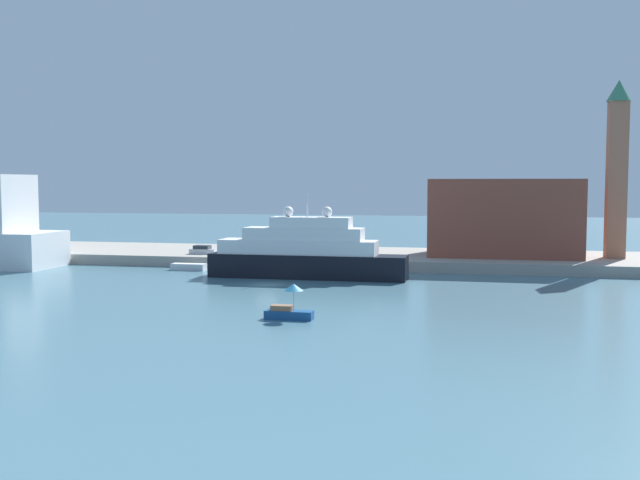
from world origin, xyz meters
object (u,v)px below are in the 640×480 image
mooring_bollard (302,255)px  work_barge (189,267)px  large_yacht (305,253)px  small_motorboat (289,307)px  person_figure (232,250)px  parked_car (203,250)px  bell_tower (617,164)px  harbor_building (504,217)px

mooring_bollard → work_barge: bearing=-161.2°
large_yacht → work_barge: large_yacht is taller
small_motorboat → work_barge: small_motorboat is taller
mooring_bollard → large_yacht: bearing=-73.8°
large_yacht → person_figure: (-14.28, 12.42, -0.85)m
work_barge → mooring_bollard: size_ratio=5.67×
parked_car → mooring_bollard: size_ratio=4.69×
small_motorboat → person_figure: (-19.88, 41.59, 1.23)m
large_yacht → parked_car: size_ratio=6.41×
work_barge → bell_tower: bearing=14.2°
bell_tower → parked_car: (-60.58, -6.69, -13.03)m
small_motorboat → mooring_bollard: size_ratio=5.11×
harbor_building → parked_car: 45.86m
large_yacht → harbor_building: (25.67, 20.54, 4.04)m
work_barge → harbor_building: size_ratio=0.22×
small_motorboat → harbor_building: 53.96m
large_yacht → parked_car: large_yacht is taller
harbor_building → mooring_bollard: 30.91m
bell_tower → work_barge: bearing=-165.8°
work_barge → bell_tower: (59.50, 15.03, 14.67)m
bell_tower → person_figure: 57.49m
work_barge → person_figure: 8.62m
work_barge → bell_tower: 63.10m
parked_car → small_motorboat: bearing=-59.6°
large_yacht → harbor_building: bearing=38.7°
person_figure → small_motorboat: bearing=-64.5°
small_motorboat → harbor_building: size_ratio=0.20×
small_motorboat → parked_car: (-24.92, 42.52, 0.96)m
large_yacht → work_barge: bearing=164.6°
work_barge → mooring_bollard: 16.21m
large_yacht → parked_car: 23.52m
harbor_building → person_figure: harbor_building is taller
work_barge → bell_tower: bell_tower is taller
large_yacht → harbor_building: size_ratio=1.18×
bell_tower → harbor_building: bearing=178.2°
harbor_building → bell_tower: bearing=-1.8°
large_yacht → bell_tower: bell_tower is taller
harbor_building → bell_tower: bell_tower is taller
parked_car → large_yacht: bearing=-34.6°
harbor_building → parked_car: harbor_building is taller
small_motorboat → harbor_building: (20.08, 49.71, 6.12)m
bell_tower → mooring_bollard: bearing=-167.5°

